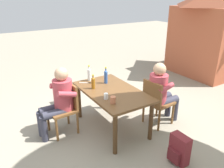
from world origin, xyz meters
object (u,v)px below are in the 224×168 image
dining_table (112,96)px  chair_far_right (156,100)px  bottle_blue (106,76)px  backpack_by_near_side (65,97)px  person_in_plaid_shirt (161,90)px  table_knife (87,83)px  backpack_by_far_side (179,150)px  cup_terracotta (113,100)px  person_in_white_shirt (59,98)px  cup_white (106,96)px  bottle_clear (89,74)px  chair_near_left (66,106)px  brick_kiosk (213,29)px  bottle_amber (93,83)px

dining_table → chair_far_right: bearing=65.3°
bottle_blue → backpack_by_near_side: (-0.94, -0.47, -0.68)m
person_in_plaid_shirt → table_knife: person_in_plaid_shirt is taller
person_in_plaid_shirt → backpack_by_far_side: 1.17m
cup_terracotta → backpack_by_near_side: (-1.69, -0.15, -0.60)m
person_in_white_shirt → cup_white: size_ratio=12.04×
backpack_by_far_side → person_in_white_shirt: bearing=-144.1°
person_in_plaid_shirt → backpack_by_far_side: person_in_plaid_shirt is taller
backpack_by_near_side → bottle_clear: bearing=22.4°
dining_table → table_knife: (-0.54, -0.22, 0.10)m
person_in_plaid_shirt → cup_terracotta: bearing=-85.4°
person_in_white_shirt → table_knife: (-0.21, 0.62, 0.08)m
table_knife → person_in_white_shirt: bearing=-71.0°
chair_near_left → cup_terracotta: 0.93m
bottle_clear → backpack_by_near_side: bottle_clear is taller
dining_table → chair_near_left: chair_near_left is taller
person_in_plaid_shirt → bottle_blue: size_ratio=3.79×
chair_near_left → brick_kiosk: brick_kiosk is taller
dining_table → brick_kiosk: brick_kiosk is taller
person_in_white_shirt → backpack_by_far_side: person_in_white_shirt is taller
chair_far_right → person_in_white_shirt: bearing=-112.9°
backpack_by_far_side → dining_table: bearing=-165.6°
person_in_plaid_shirt → table_knife: size_ratio=5.65×
bottle_clear → chair_far_right: bearing=41.5°
cup_white → bottle_clear: bearing=171.0°
backpack_by_near_side → cup_white: bearing=5.2°
bottle_blue → cup_white: size_ratio=3.17×
dining_table → cup_terracotta: cup_terracotta is taller
chair_far_right → bottle_amber: 1.17m
bottle_amber → table_knife: 0.31m
person_in_plaid_shirt → dining_table: bearing=-111.3°
person_in_white_shirt → backpack_by_near_side: bearing=155.2°
chair_far_right → bottle_amber: bearing=-121.1°
chair_near_left → bottle_blue: bearing=91.2°
cup_white → backpack_by_far_side: (1.04, 0.58, -0.57)m
backpack_by_far_side → brick_kiosk: size_ratio=0.18×
chair_far_right → bottle_clear: size_ratio=2.84×
person_in_white_shirt → backpack_by_near_side: size_ratio=3.10×
chair_near_left → person_in_white_shirt: (0.01, -0.11, 0.17)m
bottle_blue → brick_kiosk: size_ratio=0.13×
dining_table → chair_far_right: size_ratio=1.66×
chair_near_left → chair_far_right: same height
chair_far_right → table_knife: (-0.87, -0.94, 0.24)m
backpack_by_near_side → person_in_plaid_shirt: bearing=37.3°
brick_kiosk → dining_table: bearing=-75.1°
cup_white → backpack_by_near_side: cup_white is taller
person_in_plaid_shirt → chair_near_left: bearing=-112.8°
chair_far_right → table_knife: chair_far_right is taller
bottle_amber → person_in_plaid_shirt: bearing=61.9°
bottle_clear → cup_white: (0.85, -0.14, -0.08)m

